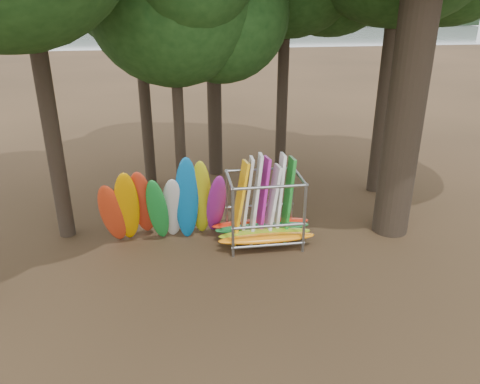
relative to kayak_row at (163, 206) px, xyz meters
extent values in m
plane|color=#47331E|center=(2.33, -0.93, -1.34)|extent=(120.00, 120.00, 0.00)
plane|color=gray|center=(2.33, 59.07, -1.34)|extent=(160.00, 160.00, 0.00)
cube|color=black|center=(2.33, 109.07, 0.66)|extent=(160.00, 4.00, 4.00)
cylinder|color=black|center=(-3.20, 1.13, 5.01)|extent=(0.50, 0.50, 12.70)
cylinder|color=black|center=(-0.58, 5.20, 3.88)|extent=(0.44, 0.44, 10.42)
cylinder|color=black|center=(2.23, 6.24, 5.03)|extent=(0.60, 0.60, 12.74)
cylinder|color=black|center=(4.99, 5.61, 4.04)|extent=(0.45, 0.45, 10.76)
cylinder|color=black|center=(0.65, 2.41, 2.93)|extent=(0.37, 0.37, 8.54)
cylinder|color=black|center=(8.35, 3.31, 4.50)|extent=(0.52, 0.52, 11.68)
cylinder|color=black|center=(7.45, -0.15, 5.76)|extent=(1.13, 1.13, 14.19)
ellipsoid|color=red|center=(-1.52, -0.06, -0.15)|extent=(0.88, 1.58, 2.52)
ellipsoid|color=#DE9400|center=(-1.07, -0.14, 0.06)|extent=(0.91, 1.81, 2.94)
ellipsoid|color=red|center=(-0.62, 0.16, 0.03)|extent=(0.79, 1.94, 2.87)
ellipsoid|color=#18802E|center=(-0.17, -0.10, -0.10)|extent=(0.81, 1.51, 2.58)
ellipsoid|color=#BAB9B3|center=(0.28, 0.08, -0.16)|extent=(0.74, 1.26, 2.45)
ellipsoid|color=#095D9D|center=(0.73, -0.03, 0.18)|extent=(0.78, 1.14, 3.10)
ellipsoid|color=#AFB315|center=(1.18, 0.14, 0.10)|extent=(0.72, 1.40, 2.98)
ellipsoid|color=#8D1E85|center=(1.63, -0.02, -0.07)|extent=(0.69, 1.84, 2.68)
ellipsoid|color=orange|center=(3.10, -0.86, -0.92)|extent=(3.02, 0.55, 0.24)
ellipsoid|color=#90AF17|center=(3.10, -0.56, -0.92)|extent=(2.95, 0.55, 0.24)
ellipsoid|color=#19712E|center=(3.10, -0.14, -0.92)|extent=(3.07, 0.55, 0.24)
ellipsoid|color=red|center=(3.10, 0.16, -0.92)|extent=(3.22, 0.55, 0.24)
cube|color=#F0A70C|center=(2.32, -0.23, 0.01)|extent=(0.63, 0.83, 2.70)
cube|color=silver|center=(2.58, -0.05, 0.03)|extent=(0.49, 0.77, 2.76)
cube|color=silver|center=(2.84, -0.24, 0.11)|extent=(0.47, 0.78, 2.92)
cube|color=#A91C91|center=(3.10, -0.06, 0.02)|extent=(0.45, 0.81, 2.74)
cube|color=silver|center=(3.35, -0.27, -0.07)|extent=(0.53, 0.80, 2.54)
cube|color=white|center=(3.61, -0.09, 0.07)|extent=(0.36, 0.79, 2.84)
cube|color=#1C7F26|center=(3.87, -0.22, 0.02)|extent=(0.37, 0.79, 2.75)
camera|label=1|loc=(0.42, -13.27, 5.96)|focal=35.00mm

